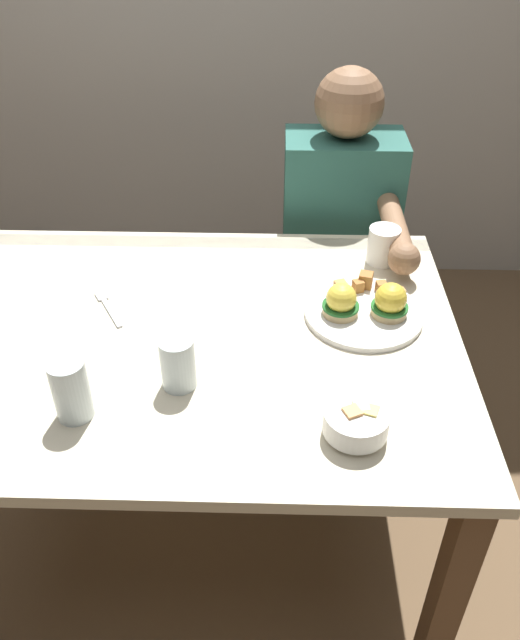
{
  "coord_description": "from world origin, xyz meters",
  "views": [
    {
      "loc": [
        0.19,
        -1.11,
        1.62
      ],
      "look_at": [
        0.16,
        0.0,
        0.78
      ],
      "focal_mm": 36.07,
      "sensor_mm": 36.0,
      "label": 1
    }
  ],
  "objects_px": {
    "eggs_benedict_plate": "(365,307)",
    "fork": "(108,307)",
    "water_glass_far": "(179,366)",
    "fruit_bowl": "(356,422)",
    "dining_table": "(192,369)",
    "water_glass_near": "(72,393)",
    "coffee_mug": "(384,244)",
    "diner_person": "(340,236)"
  },
  "relations": [
    {
      "from": "eggs_benedict_plate",
      "to": "fork",
      "type": "relative_size",
      "value": 1.89
    },
    {
      "from": "fork",
      "to": "water_glass_far",
      "type": "distance_m",
      "value": 0.33
    },
    {
      "from": "fruit_bowl",
      "to": "dining_table",
      "type": "bearing_deg",
      "value": 139.52
    },
    {
      "from": "dining_table",
      "to": "eggs_benedict_plate",
      "type": "relative_size",
      "value": 4.44
    },
    {
      "from": "fruit_bowl",
      "to": "water_glass_near",
      "type": "relative_size",
      "value": 0.94
    },
    {
      "from": "water_glass_near",
      "to": "water_glass_far",
      "type": "relative_size",
      "value": 1.14
    },
    {
      "from": "dining_table",
      "to": "water_glass_near",
      "type": "relative_size",
      "value": 9.35
    },
    {
      "from": "coffee_mug",
      "to": "water_glass_near",
      "type": "distance_m",
      "value": 0.87
    },
    {
      "from": "water_glass_far",
      "to": "dining_table",
      "type": "bearing_deg",
      "value": 90.9
    },
    {
      "from": "dining_table",
      "to": "eggs_benedict_plate",
      "type": "xyz_separation_m",
      "value": [
        0.39,
        0.07,
        0.13
      ]
    },
    {
      "from": "fruit_bowl",
      "to": "water_glass_far",
      "type": "distance_m",
      "value": 0.36
    },
    {
      "from": "diner_person",
      "to": "fruit_bowl",
      "type": "bearing_deg",
      "value": -92.86
    },
    {
      "from": "fruit_bowl",
      "to": "fork",
      "type": "distance_m",
      "value": 0.66
    },
    {
      "from": "dining_table",
      "to": "fruit_bowl",
      "type": "xyz_separation_m",
      "value": [
        0.34,
        -0.29,
        0.14
      ]
    },
    {
      "from": "eggs_benedict_plate",
      "to": "fruit_bowl",
      "type": "xyz_separation_m",
      "value": [
        -0.05,
        -0.36,
        0.0
      ]
    },
    {
      "from": "eggs_benedict_plate",
      "to": "fruit_bowl",
      "type": "relative_size",
      "value": 2.25
    },
    {
      "from": "eggs_benedict_plate",
      "to": "coffee_mug",
      "type": "height_order",
      "value": "coffee_mug"
    },
    {
      "from": "fruit_bowl",
      "to": "diner_person",
      "type": "bearing_deg",
      "value": 87.14
    },
    {
      "from": "water_glass_near",
      "to": "fruit_bowl",
      "type": "bearing_deg",
      "value": -3.86
    },
    {
      "from": "water_glass_far",
      "to": "diner_person",
      "type": "distance_m",
      "value": 0.87
    },
    {
      "from": "eggs_benedict_plate",
      "to": "water_glass_near",
      "type": "distance_m",
      "value": 0.67
    },
    {
      "from": "fruit_bowl",
      "to": "water_glass_near",
      "type": "height_order",
      "value": "water_glass_near"
    },
    {
      "from": "eggs_benedict_plate",
      "to": "coffee_mug",
      "type": "xyz_separation_m",
      "value": [
        0.07,
        0.24,
        0.02
      ]
    },
    {
      "from": "fruit_bowl",
      "to": "diner_person",
      "type": "distance_m",
      "value": 0.9
    },
    {
      "from": "fork",
      "to": "water_glass_near",
      "type": "distance_m",
      "value": 0.35
    },
    {
      "from": "water_glass_far",
      "to": "diner_person",
      "type": "height_order",
      "value": "diner_person"
    },
    {
      "from": "water_glass_near",
      "to": "eggs_benedict_plate",
      "type": "bearing_deg",
      "value": 29.48
    },
    {
      "from": "dining_table",
      "to": "water_glass_far",
      "type": "bearing_deg",
      "value": -89.1
    },
    {
      "from": "dining_table",
      "to": "coffee_mug",
      "type": "xyz_separation_m",
      "value": [
        0.47,
        0.31,
        0.16
      ]
    },
    {
      "from": "water_glass_near",
      "to": "diner_person",
      "type": "height_order",
      "value": "diner_person"
    },
    {
      "from": "diner_person",
      "to": "dining_table",
      "type": "bearing_deg",
      "value": -122.63
    },
    {
      "from": "fork",
      "to": "diner_person",
      "type": "xyz_separation_m",
      "value": [
        0.59,
        0.51,
        -0.09
      ]
    },
    {
      "from": "dining_table",
      "to": "coffee_mug",
      "type": "height_order",
      "value": "coffee_mug"
    },
    {
      "from": "dining_table",
      "to": "water_glass_near",
      "type": "height_order",
      "value": "water_glass_near"
    },
    {
      "from": "fork",
      "to": "diner_person",
      "type": "distance_m",
      "value": 0.78
    },
    {
      "from": "fruit_bowl",
      "to": "fork",
      "type": "height_order",
      "value": "fruit_bowl"
    },
    {
      "from": "fruit_bowl",
      "to": "water_glass_near",
      "type": "distance_m",
      "value": 0.53
    },
    {
      "from": "fork",
      "to": "eggs_benedict_plate",
      "type": "bearing_deg",
      "value": -1.73
    },
    {
      "from": "dining_table",
      "to": "eggs_benedict_plate",
      "type": "bearing_deg",
      "value": 10.53
    },
    {
      "from": "water_glass_far",
      "to": "eggs_benedict_plate",
      "type": "bearing_deg",
      "value": 31.39
    },
    {
      "from": "eggs_benedict_plate",
      "to": "water_glass_far",
      "type": "height_order",
      "value": "water_glass_far"
    },
    {
      "from": "fork",
      "to": "diner_person",
      "type": "height_order",
      "value": "diner_person"
    }
  ]
}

